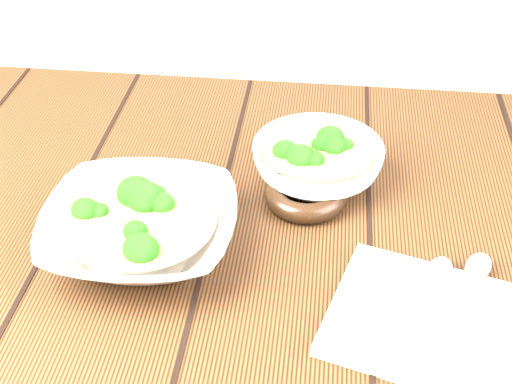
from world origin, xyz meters
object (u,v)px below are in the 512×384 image
object	(u,v)px
soup_bowl_back	(317,162)
napkin	(433,323)
table	(231,292)
soup_bowl_front	(140,228)
trivet	(306,194)

from	to	relation	value
soup_bowl_back	napkin	distance (m)	0.30
soup_bowl_back	table	bearing A→B (deg)	-132.88
soup_bowl_front	trivet	size ratio (longest dim) A/B	2.19
soup_bowl_back	trivet	distance (m)	0.06
soup_bowl_front	napkin	bearing A→B (deg)	-14.89
soup_bowl_front	trivet	distance (m)	0.23
table	trivet	xyz separation A→B (m)	(0.09, 0.06, 0.13)
soup_bowl_front	table	bearing A→B (deg)	28.31
table	soup_bowl_back	size ratio (longest dim) A/B	6.64
napkin	trivet	bearing A→B (deg)	142.12
table	trivet	size ratio (longest dim) A/B	10.74
soup_bowl_back	napkin	xyz separation A→B (m)	(0.14, -0.26, -0.02)
soup_bowl_front	napkin	xyz separation A→B (m)	(0.35, -0.09, -0.03)
table	soup_bowl_back	world-z (taller)	soup_bowl_back
table	napkin	xyz separation A→B (m)	(0.25, -0.15, 0.13)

